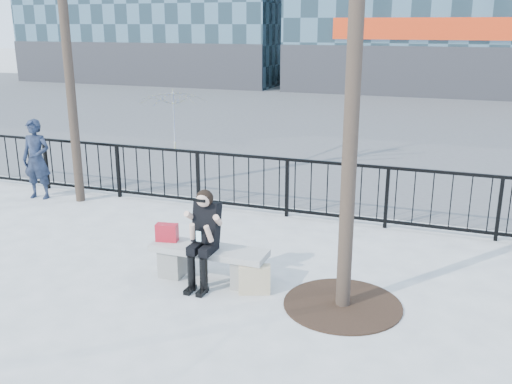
% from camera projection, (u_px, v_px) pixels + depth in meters
% --- Properties ---
extents(ground, '(120.00, 120.00, 0.00)m').
position_uv_depth(ground, '(209.00, 280.00, 7.95)').
color(ground, '#979792').
rests_on(ground, ground).
extents(street_surface, '(60.00, 23.00, 0.01)m').
position_uv_depth(street_surface, '(376.00, 118.00, 21.45)').
color(street_surface, '#474747').
rests_on(street_surface, ground).
extents(railing, '(14.00, 0.06, 1.10)m').
position_uv_depth(railing, '(277.00, 186.00, 10.49)').
color(railing, black).
rests_on(railing, ground).
extents(tree_grate, '(1.50, 1.50, 0.02)m').
position_uv_depth(tree_grate, '(343.00, 305.00, 7.23)').
color(tree_grate, black).
rests_on(tree_grate, ground).
extents(bench_main, '(1.65, 0.46, 0.49)m').
position_uv_depth(bench_main, '(209.00, 260.00, 7.86)').
color(bench_main, slate).
rests_on(bench_main, ground).
extents(seated_woman, '(0.50, 0.64, 1.34)m').
position_uv_depth(seated_woman, '(203.00, 239.00, 7.61)').
color(seated_woman, black).
rests_on(seated_woman, ground).
extents(handbag, '(0.33, 0.20, 0.25)m').
position_uv_depth(handbag, '(167.00, 233.00, 8.00)').
color(handbag, '#B11523').
rests_on(handbag, bench_main).
extents(shopping_bag, '(0.44, 0.29, 0.39)m').
position_uv_depth(shopping_bag, '(254.00, 280.00, 7.51)').
color(shopping_bag, beige).
rests_on(shopping_bag, ground).
extents(standing_man, '(0.65, 0.48, 1.62)m').
position_uv_depth(standing_man, '(37.00, 159.00, 11.47)').
color(standing_man, black).
rests_on(standing_man, ground).
extents(vendor_umbrella, '(1.97, 2.01, 1.72)m').
position_uv_depth(vendor_umbrella, '(173.00, 121.00, 15.63)').
color(vendor_umbrella, yellow).
rests_on(vendor_umbrella, ground).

